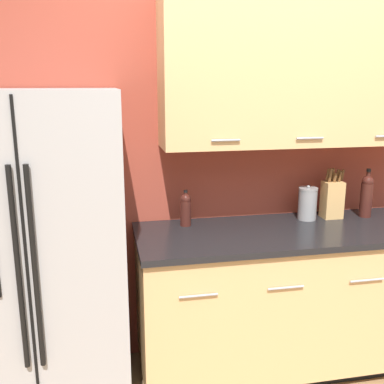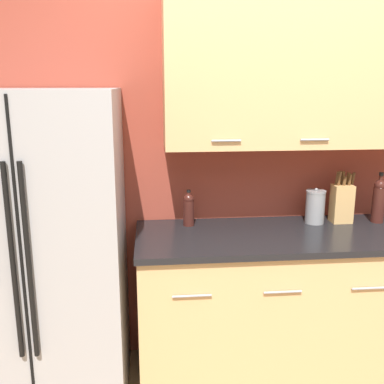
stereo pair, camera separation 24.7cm
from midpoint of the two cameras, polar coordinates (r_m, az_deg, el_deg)
name	(u,v)px [view 1 (the left image)]	position (r m, az deg, el deg)	size (l,w,h in m)	color
wall_back	(273,135)	(2.84, 7.78, 7.15)	(10.00, 0.39, 2.60)	#993D2D
counter_unit	(299,297)	(2.89, 11.02, -13.02)	(1.98, 0.64, 0.91)	black
refrigerator	(39,258)	(2.54, -21.55, -7.81)	(0.88, 0.74, 1.72)	#9E9EA0
knife_block	(332,198)	(2.93, 15.12, -0.80)	(0.13, 0.10, 0.32)	tan
wine_bottle	(366,195)	(3.01, 19.13, -0.41)	(0.08, 0.08, 0.31)	#3D1914
oil_bottle	(186,209)	(2.68, -3.46, -2.20)	(0.07, 0.07, 0.22)	#3D1914
steel_canister	(307,203)	(2.86, 12.09, -1.46)	(0.12, 0.12, 0.22)	gray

